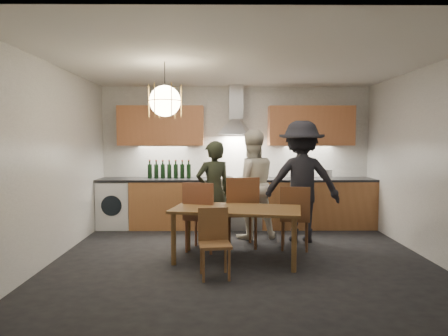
{
  "coord_description": "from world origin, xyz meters",
  "views": [
    {
      "loc": [
        -0.29,
        -5.28,
        1.6
      ],
      "look_at": [
        -0.24,
        0.4,
        1.2
      ],
      "focal_mm": 32.0,
      "sensor_mm": 36.0,
      "label": 1
    }
  ],
  "objects_px": {
    "dining_table": "(236,214)",
    "chair_back_left": "(201,212)",
    "mixing_bowl": "(298,176)",
    "person_left": "(213,192)",
    "wine_bottles": "(169,169)",
    "chair_front": "(214,237)",
    "stock_pot": "(326,174)",
    "person_mid": "(251,184)",
    "person_right": "(301,181)"
  },
  "relations": [
    {
      "from": "person_left",
      "to": "stock_pot",
      "type": "relative_size",
      "value": 7.24
    },
    {
      "from": "mixing_bowl",
      "to": "person_left",
      "type": "bearing_deg",
      "value": -147.53
    },
    {
      "from": "person_right",
      "to": "person_mid",
      "type": "bearing_deg",
      "value": -14.83
    },
    {
      "from": "chair_front",
      "to": "person_right",
      "type": "xyz_separation_m",
      "value": [
        1.35,
        1.6,
        0.49
      ]
    },
    {
      "from": "person_mid",
      "to": "wine_bottles",
      "type": "height_order",
      "value": "person_mid"
    },
    {
      "from": "person_mid",
      "to": "wine_bottles",
      "type": "xyz_separation_m",
      "value": [
        -1.44,
        0.82,
        0.19
      ]
    },
    {
      "from": "person_left",
      "to": "stock_pot",
      "type": "bearing_deg",
      "value": -178.31
    },
    {
      "from": "dining_table",
      "to": "chair_front",
      "type": "bearing_deg",
      "value": -104.66
    },
    {
      "from": "stock_pot",
      "to": "person_right",
      "type": "bearing_deg",
      "value": -123.43
    },
    {
      "from": "dining_table",
      "to": "person_right",
      "type": "bearing_deg",
      "value": 54.74
    },
    {
      "from": "mixing_bowl",
      "to": "wine_bottles",
      "type": "bearing_deg",
      "value": 177.39
    },
    {
      "from": "person_right",
      "to": "chair_back_left",
      "type": "bearing_deg",
      "value": 22.88
    },
    {
      "from": "mixing_bowl",
      "to": "person_right",
      "type": "bearing_deg",
      "value": -98.27
    },
    {
      "from": "dining_table",
      "to": "person_left",
      "type": "bearing_deg",
      "value": 119.24
    },
    {
      "from": "wine_bottles",
      "to": "stock_pot",
      "type": "bearing_deg",
      "value": -1.33
    },
    {
      "from": "person_right",
      "to": "dining_table",
      "type": "bearing_deg",
      "value": 45.22
    },
    {
      "from": "chair_front",
      "to": "mixing_bowl",
      "type": "bearing_deg",
      "value": 51.88
    },
    {
      "from": "person_right",
      "to": "stock_pot",
      "type": "xyz_separation_m",
      "value": [
        0.65,
        0.98,
        0.03
      ]
    },
    {
      "from": "dining_table",
      "to": "mixing_bowl",
      "type": "height_order",
      "value": "mixing_bowl"
    },
    {
      "from": "chair_back_left",
      "to": "person_left",
      "type": "distance_m",
      "value": 0.64
    },
    {
      "from": "person_left",
      "to": "person_right",
      "type": "distance_m",
      "value": 1.39
    },
    {
      "from": "person_left",
      "to": "stock_pot",
      "type": "height_order",
      "value": "person_left"
    },
    {
      "from": "chair_front",
      "to": "wine_bottles",
      "type": "bearing_deg",
      "value": 100.14
    },
    {
      "from": "person_mid",
      "to": "person_right",
      "type": "bearing_deg",
      "value": 152.28
    },
    {
      "from": "chair_front",
      "to": "wine_bottles",
      "type": "relative_size",
      "value": 1.01
    },
    {
      "from": "person_mid",
      "to": "stock_pot",
      "type": "height_order",
      "value": "person_mid"
    },
    {
      "from": "person_mid",
      "to": "stock_pot",
      "type": "xyz_separation_m",
      "value": [
        1.42,
        0.75,
        0.1
      ]
    },
    {
      "from": "stock_pot",
      "to": "person_mid",
      "type": "bearing_deg",
      "value": -152.06
    },
    {
      "from": "wine_bottles",
      "to": "person_mid",
      "type": "bearing_deg",
      "value": -29.72
    },
    {
      "from": "chair_back_left",
      "to": "person_left",
      "type": "xyz_separation_m",
      "value": [
        0.17,
        0.58,
        0.22
      ]
    },
    {
      "from": "person_mid",
      "to": "person_right",
      "type": "xyz_separation_m",
      "value": [
        0.77,
        -0.23,
        0.07
      ]
    },
    {
      "from": "dining_table",
      "to": "chair_front",
      "type": "height_order",
      "value": "chair_front"
    },
    {
      "from": "stock_pot",
      "to": "dining_table",
      "type": "bearing_deg",
      "value": -130.64
    },
    {
      "from": "person_right",
      "to": "mixing_bowl",
      "type": "relative_size",
      "value": 5.63
    },
    {
      "from": "dining_table",
      "to": "person_right",
      "type": "height_order",
      "value": "person_right"
    },
    {
      "from": "dining_table",
      "to": "chair_back_left",
      "type": "xyz_separation_m",
      "value": [
        -0.49,
        0.41,
        -0.05
      ]
    },
    {
      "from": "person_right",
      "to": "mixing_bowl",
      "type": "height_order",
      "value": "person_right"
    },
    {
      "from": "stock_pot",
      "to": "person_left",
      "type": "bearing_deg",
      "value": -153.61
    },
    {
      "from": "chair_front",
      "to": "person_right",
      "type": "bearing_deg",
      "value": 42.08
    },
    {
      "from": "dining_table",
      "to": "person_mid",
      "type": "relative_size",
      "value": 1.02
    },
    {
      "from": "wine_bottles",
      "to": "chair_front",
      "type": "bearing_deg",
      "value": -72.02
    },
    {
      "from": "chair_back_left",
      "to": "person_right",
      "type": "distance_m",
      "value": 1.71
    },
    {
      "from": "person_left",
      "to": "person_right",
      "type": "relative_size",
      "value": 0.83
    },
    {
      "from": "person_left",
      "to": "chair_front",
      "type": "bearing_deg",
      "value": 66.56
    },
    {
      "from": "dining_table",
      "to": "mixing_bowl",
      "type": "distance_m",
      "value": 2.31
    },
    {
      "from": "chair_back_left",
      "to": "person_mid",
      "type": "bearing_deg",
      "value": -115.4
    },
    {
      "from": "person_right",
      "to": "wine_bottles",
      "type": "relative_size",
      "value": 2.4
    },
    {
      "from": "person_mid",
      "to": "chair_front",
      "type": "bearing_deg",
      "value": 61.29
    },
    {
      "from": "dining_table",
      "to": "person_mid",
      "type": "bearing_deg",
      "value": 88.02
    },
    {
      "from": "chair_front",
      "to": "person_mid",
      "type": "distance_m",
      "value": 1.96
    }
  ]
}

